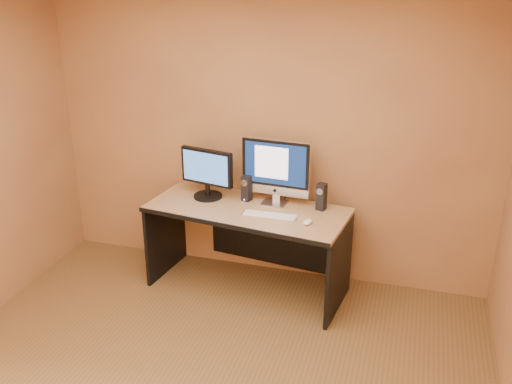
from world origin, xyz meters
TOP-DOWN VIEW (x-y plane):
  - walls at (0.00, 0.00)m, footprint 4.00×4.00m
  - desk at (-0.07, 1.59)m, footprint 1.78×0.95m
  - imac at (0.13, 1.75)m, footprint 0.62×0.26m
  - second_monitor at (-0.47, 1.72)m, footprint 0.55×0.35m
  - speaker_left at (-0.12, 1.75)m, footprint 0.09×0.09m
  - speaker_right at (0.54, 1.74)m, footprint 0.09×0.09m
  - keyboard at (0.16, 1.47)m, footprint 0.46×0.13m
  - mouse at (0.49, 1.42)m, footprint 0.08×0.12m
  - cable_a at (0.19, 1.89)m, footprint 0.04×0.23m
  - cable_b at (0.14, 1.90)m, footprint 0.10×0.17m

SIDE VIEW (x-z plane):
  - desk at x=-0.07m, z-range 0.00..0.78m
  - cable_a at x=0.19m, z-range 0.78..0.79m
  - cable_b at x=0.14m, z-range 0.78..0.79m
  - keyboard at x=0.16m, z-range 0.78..0.80m
  - mouse at x=0.49m, z-range 0.78..0.82m
  - speaker_left at x=-0.12m, z-range 0.78..1.02m
  - speaker_right at x=0.54m, z-range 0.78..1.02m
  - second_monitor at x=-0.47m, z-range 0.78..1.23m
  - imac at x=0.13m, z-range 0.78..1.37m
  - walls at x=0.00m, z-range 0.00..2.60m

